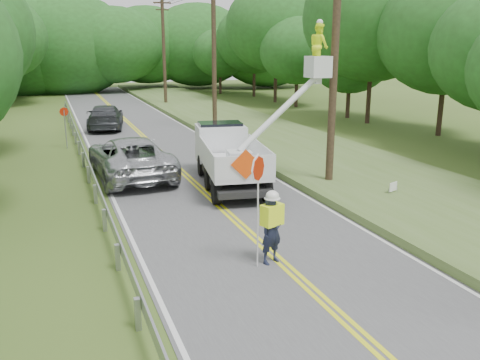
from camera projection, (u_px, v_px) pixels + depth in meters
name	position (u px, v px, depth m)	size (l,w,h in m)	color
ground	(339.00, 316.00, 10.77)	(140.00, 140.00, 0.00)	#3D501F
road	(179.00, 169.00, 23.41)	(7.20, 96.00, 0.03)	#4E4E50
guardrail	(87.00, 160.00, 22.71)	(0.18, 48.00, 0.77)	#999DA1
utility_poles	(255.00, 51.00, 26.47)	(1.60, 43.30, 10.00)	#2D2219
tall_grass_verge	(314.00, 155.00, 25.80)	(7.00, 96.00, 0.30)	#486528
treeline_right	(352.00, 34.00, 37.04)	(11.45, 54.83, 11.82)	#332319
treeline_horizon	(87.00, 45.00, 59.90)	(57.30, 14.21, 12.20)	#234C1C
flagger	(271.00, 225.00, 13.10)	(1.11, 0.67, 2.99)	#191E33
bucket_truck	(233.00, 147.00, 21.08)	(4.99, 6.66, 6.36)	black
suv_silver	(130.00, 157.00, 21.75)	(2.93, 6.36, 1.77)	#ABADB2
suv_darkgrey	(106.00, 117.00, 34.37)	(2.25, 5.55, 1.61)	#383B40
stop_sign_permanent	(65.00, 122.00, 27.62)	(0.49, 0.09, 2.30)	#999DA1
yard_sign	(393.00, 187.00, 18.65)	(0.45, 0.21, 0.69)	white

